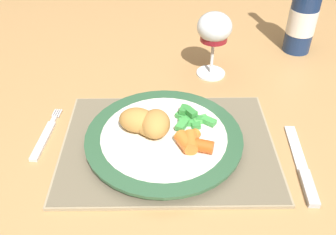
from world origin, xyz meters
TOP-DOWN VIEW (x-y plane):
  - dining_table at (0.00, 0.00)m, footprint 1.16×1.00m
  - placemat at (0.04, -0.19)m, footprint 0.37×0.27m
  - dinner_plate at (0.04, -0.18)m, footprint 0.27×0.27m
  - breaded_croquettes at (0.01, -0.18)m, footprint 0.09×0.07m
  - green_beans_pile at (0.09, -0.16)m, footprint 0.07×0.08m
  - glazed_carrots at (0.08, -0.22)m, footprint 0.07×0.05m
  - fork at (-0.17, -0.16)m, footprint 0.03×0.14m
  - table_knife at (0.26, -0.25)m, footprint 0.03×0.18m
  - wine_glass at (0.14, 0.05)m, footprint 0.07×0.07m
  - bottle at (0.36, 0.16)m, footprint 0.07×0.07m

SIDE VIEW (x-z plane):
  - dining_table at x=0.00m, z-range 0.28..1.02m
  - fork at x=-0.17m, z-range 0.74..0.75m
  - table_knife at x=0.26m, z-range 0.74..0.75m
  - placemat at x=0.04m, z-range 0.74..0.75m
  - dinner_plate at x=0.04m, z-range 0.75..0.77m
  - green_beans_pile at x=0.09m, z-range 0.76..0.78m
  - glazed_carrots at x=0.08m, z-range 0.77..0.79m
  - breaded_croquettes at x=0.01m, z-range 0.76..0.81m
  - bottle at x=0.36m, z-range 0.70..0.98m
  - wine_glass at x=0.14m, z-range 0.77..0.92m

